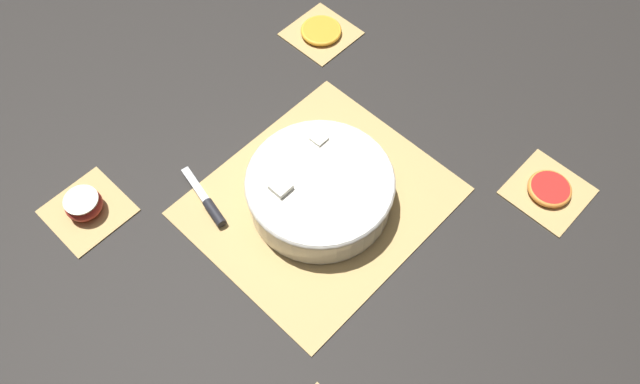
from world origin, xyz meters
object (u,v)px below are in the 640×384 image
object	(u,v)px
apple_half	(84,204)
orange_slice_whole	(321,31)
fruit_salad_bowl	(320,188)
grapefruit_slice	(550,189)
paring_knife	(212,210)

from	to	relation	value
apple_half	orange_slice_whole	size ratio (longest dim) A/B	0.75
fruit_salad_bowl	orange_slice_whole	size ratio (longest dim) A/B	2.96
apple_half	orange_slice_whole	world-z (taller)	apple_half
fruit_salad_bowl	grapefruit_slice	distance (m)	0.42
grapefruit_slice	orange_slice_whole	bearing A→B (deg)	90.00
grapefruit_slice	fruit_salad_bowl	bearing A→B (deg)	136.51
fruit_salad_bowl	apple_half	xyz separation A→B (m)	(-0.30, 0.28, -0.02)
fruit_salad_bowl	apple_half	size ratio (longest dim) A/B	3.94
paring_knife	grapefruit_slice	bearing A→B (deg)	-41.99
apple_half	orange_slice_whole	bearing A→B (deg)	0.00
apple_half	orange_slice_whole	xyz separation A→B (m)	(0.60, 0.00, -0.01)
orange_slice_whole	paring_knife	bearing A→B (deg)	-159.82
orange_slice_whole	fruit_salad_bowl	bearing A→B (deg)	-136.60
apple_half	grapefruit_slice	bearing A→B (deg)	-43.46
apple_half	grapefruit_slice	xyz separation A→B (m)	(0.60, -0.57, -0.01)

